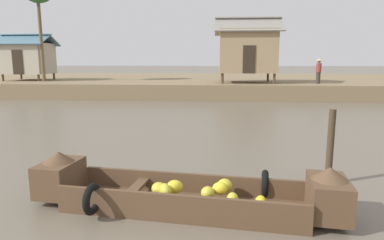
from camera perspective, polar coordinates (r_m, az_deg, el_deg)
name	(u,v)px	position (r m, az deg, el deg)	size (l,w,h in m)	color
ground_plane	(192,132)	(12.11, 0.00, -2.10)	(300.00, 300.00, 0.00)	#665B4C
riverbank_strip	(207,83)	(31.18, 2.60, 6.32)	(160.00, 20.00, 1.02)	#7F6B4C
banana_boat	(184,192)	(5.92, -1.29, -12.20)	(5.38, 1.60, 0.91)	brown
stilt_house_left	(28,58)	(29.47, -26.12, 9.51)	(3.90, 3.30, 3.56)	#4C3826
stilt_house_mid_left	(247,50)	(24.02, 9.35, 11.59)	(4.50, 3.70, 4.46)	#4C3826
vendor_person	(319,70)	(24.09, 20.73, 8.00)	(0.44, 0.44, 1.66)	#332D28
mooring_post	(330,147)	(7.50, 22.43, -4.31)	(0.14, 0.14, 1.58)	#423323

